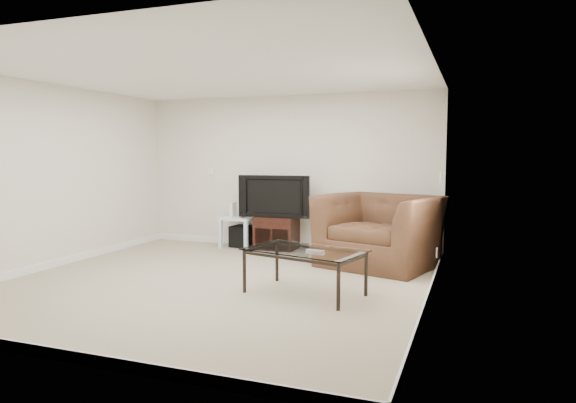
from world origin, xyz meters
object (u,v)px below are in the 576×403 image
(coffee_table, at_px, (304,272))
(tv_stand, at_px, (277,233))
(recliner, at_px, (380,218))
(television, at_px, (276,196))
(side_table, at_px, (241,232))
(subwoofer, at_px, (243,236))

(coffee_table, bearing_deg, tv_stand, 118.10)
(tv_stand, bearing_deg, recliner, -18.51)
(recliner, bearing_deg, television, 178.43)
(tv_stand, relative_size, television, 0.60)
(television, relative_size, recliner, 0.72)
(side_table, distance_m, recliner, 2.55)
(side_table, xyz_separation_m, recliner, (2.44, -0.62, 0.41))
(side_table, height_order, coffee_table, side_table)
(tv_stand, height_order, subwoofer, tv_stand)
(tv_stand, xyz_separation_m, coffee_table, (1.27, -2.37, -0.02))
(tv_stand, height_order, television, television)
(subwoofer, distance_m, recliner, 2.53)
(coffee_table, bearing_deg, side_table, 128.84)
(television, bearing_deg, subwoofer, 170.24)
(television, distance_m, recliner, 1.89)
(tv_stand, height_order, coffee_table, tv_stand)
(recliner, xyz_separation_m, coffee_table, (-0.52, -1.76, -0.41))
(tv_stand, bearing_deg, coffee_table, -61.61)
(subwoofer, relative_size, recliner, 0.23)
(subwoofer, bearing_deg, television, -5.20)
(side_table, xyz_separation_m, subwoofer, (0.03, 0.02, -0.07))
(subwoofer, distance_m, coffee_table, 3.05)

